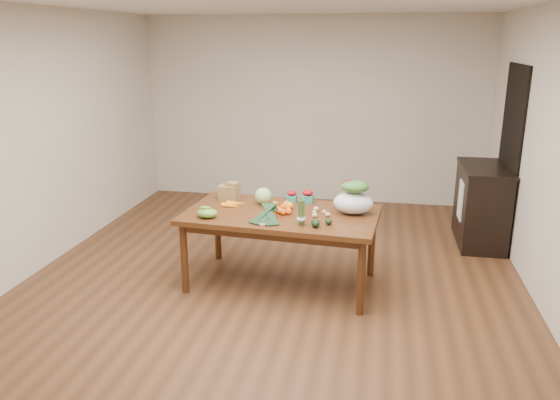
% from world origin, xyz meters
% --- Properties ---
extents(floor, '(6.00, 6.00, 0.00)m').
position_xyz_m(floor, '(0.00, 0.00, 0.00)').
color(floor, brown).
rests_on(floor, ground).
extents(room_walls, '(5.02, 6.02, 2.70)m').
position_xyz_m(room_walls, '(0.00, 0.00, 1.35)').
color(room_walls, beige).
rests_on(room_walls, floor).
extents(dining_table, '(1.93, 1.17, 0.75)m').
position_xyz_m(dining_table, '(0.09, -0.05, 0.38)').
color(dining_table, '#4E3012').
rests_on(dining_table, floor).
extents(doorway_dark, '(0.02, 1.00, 2.10)m').
position_xyz_m(doorway_dark, '(2.48, 1.60, 1.05)').
color(doorway_dark, black).
rests_on(doorway_dark, floor).
extents(cabinet, '(0.52, 1.02, 0.94)m').
position_xyz_m(cabinet, '(2.22, 1.52, 0.47)').
color(cabinet, black).
rests_on(cabinet, floor).
extents(dish_towel, '(0.02, 0.28, 0.45)m').
position_xyz_m(dish_towel, '(1.96, 1.40, 0.55)').
color(dish_towel, white).
rests_on(dish_towel, cabinet).
extents(paper_bag, '(0.27, 0.23, 0.18)m').
position_xyz_m(paper_bag, '(-0.54, 0.29, 0.84)').
color(paper_bag, olive).
rests_on(paper_bag, dining_table).
extents(cabbage, '(0.17, 0.17, 0.17)m').
position_xyz_m(cabbage, '(-0.14, 0.18, 0.84)').
color(cabbage, '#B1DA7D').
rests_on(cabbage, dining_table).
extents(strawberry_basket_a, '(0.11, 0.11, 0.09)m').
position_xyz_m(strawberry_basket_a, '(0.13, 0.34, 0.79)').
color(strawberry_basket_a, red).
rests_on(strawberry_basket_a, dining_table).
extents(strawberry_basket_b, '(0.12, 0.12, 0.10)m').
position_xyz_m(strawberry_basket_b, '(0.30, 0.33, 0.80)').
color(strawberry_basket_b, red).
rests_on(strawberry_basket_b, dining_table).
extents(orange_a, '(0.07, 0.07, 0.07)m').
position_xyz_m(orange_a, '(0.00, 0.07, 0.79)').
color(orange_a, '#FD600F').
rests_on(orange_a, dining_table).
extents(orange_b, '(0.07, 0.07, 0.07)m').
position_xyz_m(orange_b, '(0.11, 0.12, 0.78)').
color(orange_b, '#EB5C0E').
rests_on(orange_b, dining_table).
extents(orange_c, '(0.08, 0.08, 0.08)m').
position_xyz_m(orange_c, '(0.16, 0.05, 0.79)').
color(orange_c, '#FF9B0F').
rests_on(orange_c, dining_table).
extents(mandarin_cluster, '(0.19, 0.19, 0.10)m').
position_xyz_m(mandarin_cluster, '(0.12, -0.07, 0.80)').
color(mandarin_cluster, '#FF570F').
rests_on(mandarin_cluster, dining_table).
extents(carrots, '(0.23, 0.21, 0.03)m').
position_xyz_m(carrots, '(-0.43, 0.08, 0.76)').
color(carrots, orange).
rests_on(carrots, dining_table).
extents(snap_pea_bag, '(0.20, 0.15, 0.09)m').
position_xyz_m(snap_pea_bag, '(-0.56, -0.34, 0.79)').
color(snap_pea_bag, '#639934').
rests_on(snap_pea_bag, dining_table).
extents(kale_bunch, '(0.35, 0.42, 0.16)m').
position_xyz_m(kale_bunch, '(0.01, -0.38, 0.83)').
color(kale_bunch, black).
rests_on(kale_bunch, dining_table).
extents(asparagus_bundle, '(0.09, 0.12, 0.26)m').
position_xyz_m(asparagus_bundle, '(0.34, -0.39, 0.88)').
color(asparagus_bundle, '#53843C').
rests_on(asparagus_bundle, dining_table).
extents(potato_a, '(0.05, 0.04, 0.04)m').
position_xyz_m(potato_a, '(0.41, -0.05, 0.77)').
color(potato_a, tan).
rests_on(potato_a, dining_table).
extents(potato_b, '(0.05, 0.05, 0.05)m').
position_xyz_m(potato_b, '(0.43, -0.15, 0.77)').
color(potato_b, tan).
rests_on(potato_b, dining_table).
extents(potato_c, '(0.05, 0.04, 0.04)m').
position_xyz_m(potato_c, '(0.51, -0.03, 0.77)').
color(potato_c, tan).
rests_on(potato_c, dining_table).
extents(potato_d, '(0.06, 0.05, 0.05)m').
position_xyz_m(potato_d, '(0.42, 0.05, 0.77)').
color(potato_d, tan).
rests_on(potato_d, dining_table).
extents(potato_e, '(0.05, 0.05, 0.05)m').
position_xyz_m(potato_e, '(0.55, -0.11, 0.77)').
color(potato_e, tan).
rests_on(potato_e, dining_table).
extents(avocado_a, '(0.10, 0.13, 0.08)m').
position_xyz_m(avocado_a, '(0.47, -0.41, 0.79)').
color(avocado_a, black).
rests_on(avocado_a, dining_table).
extents(avocado_b, '(0.08, 0.10, 0.06)m').
position_xyz_m(avocado_b, '(0.58, -0.32, 0.78)').
color(avocado_b, black).
rests_on(avocado_b, dining_table).
extents(salad_bag, '(0.40, 0.32, 0.30)m').
position_xyz_m(salad_bag, '(0.78, 0.04, 0.90)').
color(salad_bag, silver).
rests_on(salad_bag, dining_table).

